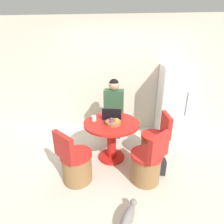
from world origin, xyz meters
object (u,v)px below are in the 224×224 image
dining_table (111,134)px  cat (128,218)px  refrigerator (173,103)px  chair_near_right_corner (147,165)px  chair_right_side (154,144)px  person_seated (114,107)px  laptop (112,116)px  fruit_bowl (113,122)px  handbag (156,166)px  chair_near_left_corner (76,164)px

dining_table → cat: 1.38m
dining_table → refrigerator: bearing=38.8°
chair_near_right_corner → chair_right_side: bearing=-156.1°
chair_near_right_corner → person_seated: bearing=-112.1°
laptop → fruit_bowl: (0.04, -0.23, -0.01)m
handbag → chair_right_side: bearing=87.5°
dining_table → laptop: size_ratio=2.87×
dining_table → person_seated: 0.75m
chair_right_side → fruit_bowl: bearing=-84.1°
refrigerator → laptop: 1.54m
chair_right_side → person_seated: bearing=-134.1°
dining_table → chair_near_left_corner: 0.82m
fruit_bowl → chair_near_right_corner: bearing=-39.5°
dining_table → chair_near_right_corner: (0.59, -0.53, -0.22)m
dining_table → chair_right_side: size_ratio=1.11×
dining_table → person_seated: person_seated is taller
laptop → fruit_bowl: bearing=100.7°
dining_table → handbag: size_ratio=3.24×
chair_near_left_corner → cat: chair_near_left_corner is taller
chair_right_side → cat: bearing=-25.2°
chair_right_side → handbag: chair_right_side is taller
laptop → chair_right_side: bearing=174.9°
dining_table → handbag: 0.92m
dining_table → laptop: bearing=91.8°
chair_near_left_corner → handbag: size_ratio=2.92×
refrigerator → handbag: size_ratio=5.35×
person_seated → laptop: bearing=90.9°
person_seated → cat: 2.12m
refrigerator → cat: bearing=-112.6°
fruit_bowl → chair_near_left_corner: bearing=-134.0°
person_seated → laptop: 0.56m
person_seated → chair_right_side: bearing=141.9°
cat → handbag: 1.04m
chair_near_right_corner → chair_near_left_corner: bearing=-43.1°
chair_near_left_corner → laptop: size_ratio=2.59×
chair_near_right_corner → fruit_bowl: (-0.55, 0.45, 0.48)m
chair_right_side → laptop: 0.93m
chair_right_side → chair_near_right_corner: size_ratio=1.00×
chair_near_right_corner → handbag: bearing=177.7°
dining_table → handbag: bearing=-24.2°
cat → handbag: handbag is taller
refrigerator → person_seated: size_ratio=1.17×
person_seated → laptop: size_ratio=4.05×
laptop → handbag: 1.13m
chair_near_right_corner → person_seated: person_seated is taller
handbag → cat: bearing=-116.1°
person_seated → cat: (0.32, -1.99, -0.66)m
chair_near_left_corner → laptop: (0.48, 0.77, 0.49)m
person_seated → chair_near_left_corner: bearing=70.3°
laptop → chair_near_right_corner: bearing=131.0°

